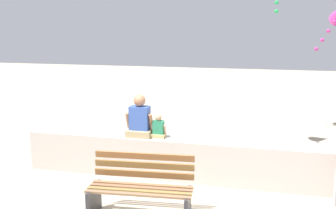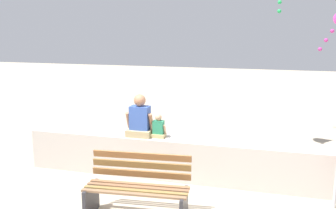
{
  "view_description": "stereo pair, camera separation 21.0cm",
  "coord_description": "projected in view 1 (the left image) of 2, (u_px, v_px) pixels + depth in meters",
  "views": [
    {
      "loc": [
        1.26,
        -5.47,
        2.68
      ],
      "look_at": [
        -0.34,
        0.96,
        1.34
      ],
      "focal_mm": 40.88,
      "sensor_mm": 36.0,
      "label": 1
    },
    {
      "loc": [
        1.46,
        -5.42,
        2.68
      ],
      "look_at": [
        -0.34,
        0.96,
        1.34
      ],
      "focal_mm": 40.88,
      "sensor_mm": 36.0,
      "label": 2
    }
  ],
  "objects": [
    {
      "name": "ground_plane",
      "position": [
        174.0,
        200.0,
        6.03
      ],
      "size": [
        40.0,
        40.0,
        0.0
      ],
      "primitive_type": "plane",
      "color": "tan"
    },
    {
      "name": "seawall_ledge",
      "position": [
        186.0,
        158.0,
        6.87
      ],
      "size": [
        5.95,
        0.57,
        0.74
      ],
      "primitive_type": "cube",
      "color": "#BCB2A9",
      "rests_on": "ground"
    },
    {
      "name": "park_bench",
      "position": [
        141.0,
        190.0,
        5.43
      ],
      "size": [
        1.52,
        0.74,
        0.88
      ],
      "color": "#856246",
      "rests_on": "ground"
    },
    {
      "name": "person_adult",
      "position": [
        140.0,
        120.0,
        6.89
      ],
      "size": [
        0.5,
        0.37,
        0.76
      ],
      "color": "tan",
      "rests_on": "seawall_ledge"
    },
    {
      "name": "person_child",
      "position": [
        158.0,
        128.0,
        6.84
      ],
      "size": [
        0.28,
        0.2,
        0.42
      ],
      "color": "tan",
      "rests_on": "seawall_ledge"
    }
  ]
}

